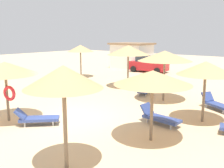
% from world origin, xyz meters
% --- Properties ---
extents(ground_plane, '(80.00, 80.00, 0.00)m').
position_xyz_m(ground_plane, '(0.00, 0.00, 0.00)').
color(ground_plane, '#DBBA8C').
extents(parasol_0, '(3.19, 3.19, 3.01)m').
position_xyz_m(parasol_0, '(1.81, 5.69, 2.70)').
color(parasol_0, '#75604C').
rests_on(parasol_0, ground).
extents(parasol_3, '(2.85, 2.85, 2.67)m').
position_xyz_m(parasol_3, '(4.30, 0.05, 2.40)').
color(parasol_3, '#75604C').
rests_on(parasol_3, ground).
extents(parasol_5, '(2.88, 2.88, 2.75)m').
position_xyz_m(parasol_5, '(-1.99, -2.16, 2.43)').
color(parasol_5, '#75604C').
rests_on(parasol_5, ground).
extents(parasol_6, '(2.56, 2.56, 2.78)m').
position_xyz_m(parasol_6, '(5.04, 3.39, 2.47)').
color(parasol_6, '#75604C').
rests_on(parasol_6, ground).
extents(parasol_7, '(2.42, 2.42, 3.00)m').
position_xyz_m(parasol_7, '(-8.24, 8.56, 2.68)').
color(parasol_7, '#75604C').
rests_on(parasol_7, ground).
extents(parasol_8, '(2.25, 2.25, 3.10)m').
position_xyz_m(parasol_8, '(3.42, -3.35, 2.76)').
color(parasol_8, '#75604C').
rests_on(parasol_8, ground).
extents(parasol_9, '(3.15, 3.15, 3.15)m').
position_xyz_m(parasol_9, '(-2.20, 7.61, 2.79)').
color(parasol_9, '#75604C').
rests_on(parasol_9, ground).
extents(lounger_0, '(1.36, 1.94, 0.81)m').
position_xyz_m(lounger_0, '(0.01, 6.29, 0.33)').
color(lounger_0, '#33478C').
rests_on(lounger_0, ground).
extents(lounger_3, '(1.89, 0.79, 0.81)m').
position_xyz_m(lounger_3, '(3.66, 1.82, 0.33)').
color(lounger_3, '#33478C').
rests_on(lounger_3, ground).
extents(lounger_5, '(1.76, 1.79, 0.76)m').
position_xyz_m(lounger_5, '(-0.48, -1.70, 0.32)').
color(lounger_5, '#33478C').
rests_on(lounger_5, ground).
extents(lounger_6, '(1.93, 1.45, 0.80)m').
position_xyz_m(lounger_6, '(4.90, 5.75, 0.33)').
color(lounger_6, '#33478C').
rests_on(lounger_6, ground).
extents(bench_0, '(0.61, 1.54, 0.49)m').
position_xyz_m(bench_0, '(-3.22, 11.78, 0.35)').
color(bench_0, brown).
rests_on(bench_0, ground).
extents(parked_car, '(4.15, 2.31, 1.72)m').
position_xyz_m(parked_car, '(-5.21, 15.50, 0.82)').
color(parked_car, '#B21E23').
rests_on(parked_car, ground).
extents(beach_cabana, '(4.49, 3.58, 2.98)m').
position_xyz_m(beach_cabana, '(-8.36, 16.95, 1.51)').
color(beach_cabana, white).
rests_on(beach_cabana, ground).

